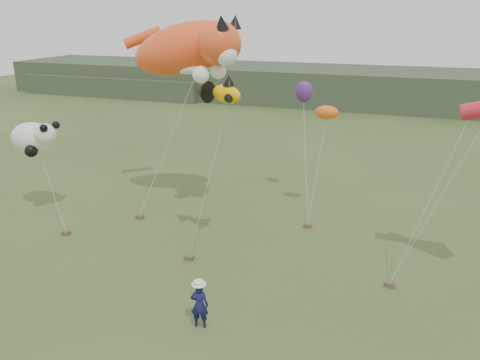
% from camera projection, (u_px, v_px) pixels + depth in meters
% --- Properties ---
extents(ground, '(120.00, 120.00, 0.00)m').
position_uv_depth(ground, '(196.00, 320.00, 16.55)').
color(ground, '#385123').
rests_on(ground, ground).
extents(headland, '(90.00, 13.00, 4.00)m').
position_uv_depth(headland, '(325.00, 86.00, 56.59)').
color(headland, '#2D3D28').
rests_on(headland, ground).
extents(festival_attendant, '(0.69, 0.52, 1.70)m').
position_uv_depth(festival_attendant, '(200.00, 305.00, 15.94)').
color(festival_attendant, '#121547').
rests_on(festival_attendant, ground).
extents(sandbag_anchors, '(15.59, 5.26, 0.19)m').
position_uv_depth(sandbag_anchors, '(212.00, 241.00, 22.08)').
color(sandbag_anchors, brown).
rests_on(sandbag_anchors, ground).
extents(cat_kite, '(7.33, 4.12, 3.73)m').
position_uv_depth(cat_kite, '(193.00, 48.00, 23.14)').
color(cat_kite, '#F94E1C').
rests_on(cat_kite, ground).
extents(fish_kite, '(2.44, 1.61, 1.19)m').
position_uv_depth(fish_kite, '(217.00, 92.00, 18.80)').
color(fish_kite, '#F5AF00').
rests_on(fish_kite, ground).
extents(panda_kite, '(2.90, 1.88, 1.80)m').
position_uv_depth(panda_kite, '(35.00, 138.00, 24.24)').
color(panda_kite, white).
rests_on(panda_kite, ground).
extents(misc_kites, '(2.65, 2.53, 1.60)m').
position_uv_depth(misc_kites, '(314.00, 101.00, 24.60)').
color(misc_kites, orange).
rests_on(misc_kites, ground).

